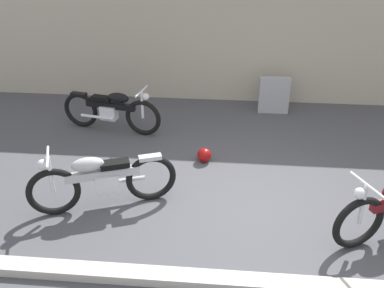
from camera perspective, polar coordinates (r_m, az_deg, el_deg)
name	(u,v)px	position (r m, az deg, el deg)	size (l,w,h in m)	color
ground_plane	(247,211)	(6.56, 7.10, -8.59)	(40.00, 40.00, 0.00)	#47474C
building_wall	(248,22)	(9.87, 7.24, 15.40)	(18.00, 0.30, 3.50)	#B2A893
curb_strip	(249,283)	(5.41, 7.44, -17.43)	(18.00, 0.24, 0.12)	#B7B2A8
stone_marker	(274,95)	(9.61, 10.62, 6.26)	(0.64, 0.20, 0.77)	#9E9EA3
helmet	(204,155)	(7.64, 1.60, -1.45)	(0.25, 0.25, 0.25)	maroon
motorcycle_silver	(102,180)	(6.46, -11.64, -4.59)	(2.05, 0.95, 0.97)	black
motorcycle_black	(112,110)	(8.72, -10.40, 4.37)	(2.04, 0.66, 0.92)	black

